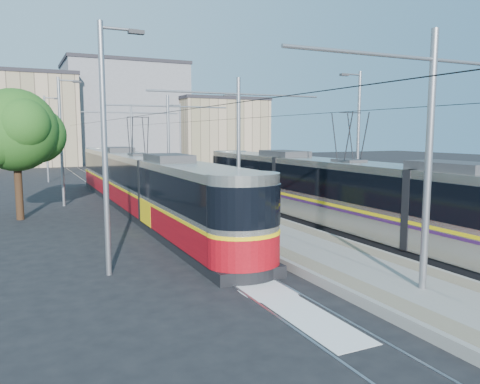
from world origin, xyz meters
TOP-DOWN VIEW (x-y plane):
  - ground at (0.00, 0.00)m, footprint 160.00×160.00m
  - platform at (0.00, 17.00)m, footprint 4.00×50.00m
  - tactile_strip_left at (-1.45, 17.00)m, footprint 0.70×50.00m
  - tactile_strip_right at (1.45, 17.00)m, footprint 0.70×50.00m
  - rails at (0.00, 17.00)m, footprint 8.71×70.00m
  - track_arrow at (-3.60, -3.00)m, footprint 1.20×5.00m
  - tram_left at (-3.60, 14.07)m, footprint 2.43×30.11m
  - tram_right at (3.60, 3.88)m, footprint 2.43×28.43m
  - catenary at (0.00, 14.15)m, footprint 9.20×70.00m
  - street_lamps at (-0.00, 21.00)m, footprint 15.18×38.22m
  - shelter at (0.55, 15.30)m, footprint 0.81×1.04m
  - tree at (-9.75, 14.20)m, footprint 4.74×4.38m
  - building_left at (-10.00, 60.00)m, footprint 16.32×12.24m
  - building_centre at (6.00, 64.00)m, footprint 18.36×14.28m
  - building_right at (20.00, 58.00)m, footprint 14.28×10.20m

SIDE VIEW (x-z plane):
  - ground at x=0.00m, z-range 0.00..0.00m
  - track_arrow at x=-3.60m, z-range 0.00..0.01m
  - rails at x=0.00m, z-range 0.00..0.03m
  - platform at x=0.00m, z-range 0.00..0.30m
  - tactile_strip_left at x=-1.45m, z-range 0.30..0.31m
  - tactile_strip_right at x=1.45m, z-range 0.30..0.31m
  - shelter at x=0.55m, z-range 0.35..2.38m
  - tram_left at x=-3.60m, z-range -1.04..4.46m
  - tram_right at x=3.60m, z-range -0.89..4.61m
  - street_lamps at x=0.00m, z-range 0.18..8.18m
  - catenary at x=0.00m, z-range 1.02..8.02m
  - tree at x=-9.75m, z-range 1.21..8.10m
  - building_right at x=20.00m, z-range 0.01..10.22m
  - building_left at x=-10.00m, z-range 0.01..12.87m
  - building_centre at x=6.00m, z-range 0.01..15.64m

